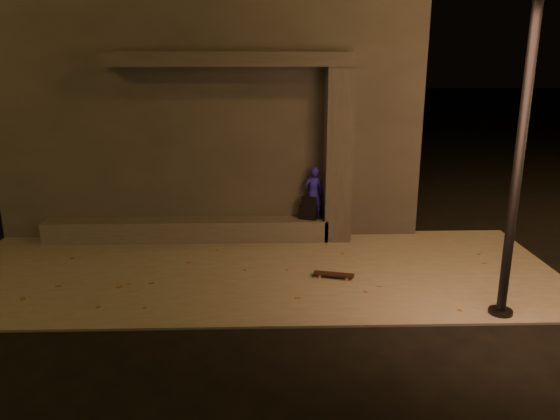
{
  "coord_description": "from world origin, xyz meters",
  "views": [
    {
      "loc": [
        0.16,
        -7.4,
        3.85
      ],
      "look_at": [
        0.44,
        2.0,
        1.18
      ],
      "focal_mm": 35.0,
      "sensor_mm": 36.0,
      "label": 1
    }
  ],
  "objects_px": {
    "skateboarder": "(314,193)",
    "skateboard": "(334,274)",
    "column": "(338,156)",
    "backpack": "(309,211)",
    "street_lamp_0": "(537,9)"
  },
  "relations": [
    {
      "from": "skateboarder",
      "to": "skateboard",
      "type": "distance_m",
      "value": 2.38
    },
    {
      "from": "column",
      "to": "backpack",
      "type": "relative_size",
      "value": 7.15
    },
    {
      "from": "skateboarder",
      "to": "backpack",
      "type": "distance_m",
      "value": 0.4
    },
    {
      "from": "backpack",
      "to": "street_lamp_0",
      "type": "xyz_separation_m",
      "value": [
        2.67,
        -3.63,
        3.77
      ]
    },
    {
      "from": "skateboard",
      "to": "street_lamp_0",
      "type": "distance_m",
      "value": 5.16
    },
    {
      "from": "skateboard",
      "to": "street_lamp_0",
      "type": "relative_size",
      "value": 0.09
    },
    {
      "from": "skateboard",
      "to": "skateboarder",
      "type": "bearing_deg",
      "value": 110.04
    },
    {
      "from": "backpack",
      "to": "skateboard",
      "type": "xyz_separation_m",
      "value": [
        0.28,
        -2.18,
        -0.56
      ]
    },
    {
      "from": "backpack",
      "to": "street_lamp_0",
      "type": "height_order",
      "value": "street_lamp_0"
    },
    {
      "from": "column",
      "to": "skateboard",
      "type": "relative_size",
      "value": 4.84
    },
    {
      "from": "backpack",
      "to": "skateboard",
      "type": "height_order",
      "value": "backpack"
    },
    {
      "from": "skateboarder",
      "to": "street_lamp_0",
      "type": "bearing_deg",
      "value": 116.66
    },
    {
      "from": "skateboarder",
      "to": "backpack",
      "type": "xyz_separation_m",
      "value": [
        -0.1,
        0.0,
        -0.39
      ]
    },
    {
      "from": "column",
      "to": "backpack",
      "type": "xyz_separation_m",
      "value": [
        -0.6,
        0.0,
        -1.18
      ]
    },
    {
      "from": "column",
      "to": "skateboarder",
      "type": "bearing_deg",
      "value": 180.0
    }
  ]
}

